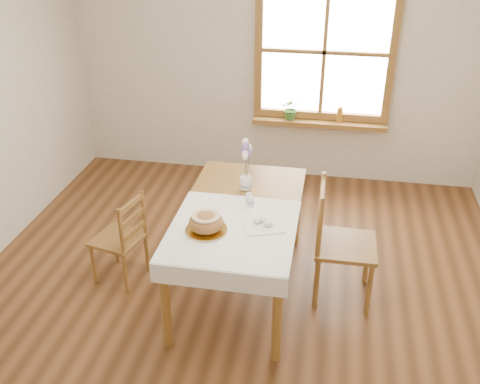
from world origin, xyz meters
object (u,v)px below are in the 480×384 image
object	(u,v)px
chair_right	(346,244)
bread_plate	(206,230)
dining_table	(240,219)
flower_vase	(246,184)
chair_left	(118,238)

from	to	relation	value
chair_right	bread_plate	size ratio (longest dim) A/B	3.42
dining_table	chair_right	size ratio (longest dim) A/B	1.60
dining_table	flower_vase	distance (m)	0.35
flower_vase	bread_plate	bearing A→B (deg)	-103.54
dining_table	bread_plate	bearing A→B (deg)	-116.04
dining_table	bread_plate	distance (m)	0.42
chair_right	bread_plate	bearing A→B (deg)	111.83
chair_right	bread_plate	xyz separation A→B (m)	(-1.00, -0.41, 0.27)
chair_right	flower_vase	size ratio (longest dim) A/B	9.37
bread_plate	flower_vase	world-z (taller)	flower_vase
dining_table	chair_left	size ratio (longest dim) A/B	2.01
dining_table	chair_right	distance (m)	0.84
chair_left	flower_vase	xyz separation A→B (m)	(1.00, 0.37, 0.41)
chair_left	bread_plate	world-z (taller)	chair_left
flower_vase	dining_table	bearing A→B (deg)	-87.85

